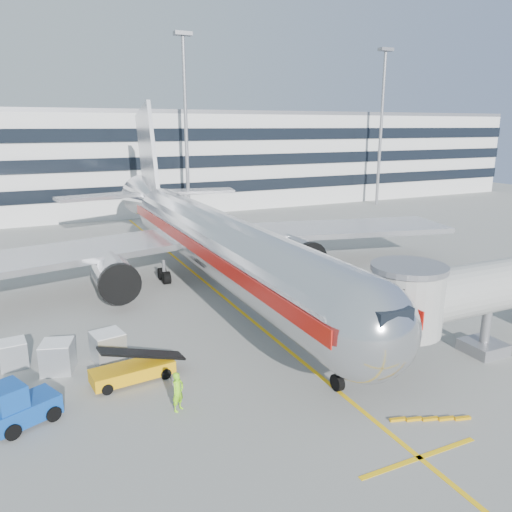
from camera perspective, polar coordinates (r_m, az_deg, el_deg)
name	(u,v)px	position (r m, az deg, el deg)	size (l,w,h in m)	color
ground	(268,334)	(33.23, 1.40, -8.88)	(180.00, 180.00, 0.00)	gray
lead_in_line	(215,290)	(41.81, -4.73, -3.88)	(0.25, 70.00, 0.01)	yellow
stop_bar	(419,458)	(23.18, 18.18, -21.06)	(6.00, 0.25, 0.01)	yellow
main_jet	(207,236)	(42.25, -5.67, 2.25)	(50.95, 48.70, 16.06)	silver
jet_bridge	(510,288)	(33.55, 27.04, -3.25)	(17.80, 4.50, 7.00)	silver
terminal	(111,160)	(86.44, -16.26, 10.47)	(150.00, 24.25, 15.60)	silver
light_mast_centre	(185,114)	(72.55, -8.06, 15.80)	(2.40, 1.20, 25.45)	gray
light_mast_east	(382,116)	(88.84, 14.18, 15.28)	(2.40, 1.20, 25.45)	gray
belt_loader	(133,370)	(28.12, -13.92, -12.53)	(4.65, 2.05, 2.18)	orange
baggage_tug	(19,406)	(25.93, -25.43, -15.25)	(3.33, 2.76, 2.18)	#0D3F98
cargo_container_left	(58,357)	(30.26, -21.73, -10.63)	(2.04, 2.04, 1.74)	silver
cargo_container_right	(13,354)	(31.85, -26.02, -10.02)	(1.57, 1.57, 1.53)	silver
cargo_container_front	(108,347)	(30.53, -16.54, -9.91)	(1.94, 1.94, 1.77)	silver
ramp_worker	(178,392)	(24.91, -8.91, -15.07)	(0.72, 0.47, 1.97)	#85E618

